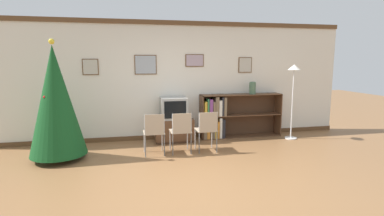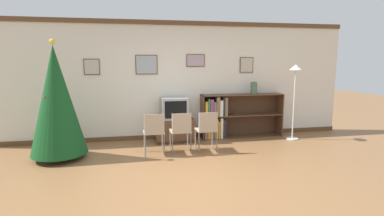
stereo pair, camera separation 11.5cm
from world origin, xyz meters
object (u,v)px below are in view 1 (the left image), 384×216
Objects in this scene: folding_chair_left at (154,131)px; standing_lamp at (293,82)px; folding_chair_center at (181,130)px; bookshelf at (226,117)px; tv_console at (174,130)px; christmas_tree at (56,101)px; folding_chair_right at (207,129)px; television at (174,108)px; vase at (252,88)px.

standing_lamp is at bearing 10.16° from folding_chair_left.
bookshelf is (1.25, 1.01, 0.02)m from folding_chair_center.
tv_console is 0.96m from folding_chair_center.
christmas_tree reaches higher than folding_chair_right.
bookshelf is (0.73, 1.01, 0.02)m from folding_chair_right.
television is 0.71× the size of folding_chair_center.
tv_console is 2.95× the size of vase.
vase is 0.17× the size of standing_lamp.
bookshelf is at bearing 54.34° from folding_chair_right.
folding_chair_center is (2.27, -0.13, -0.62)m from christmas_tree.
vase is at bearing 11.52° from christmas_tree.
folding_chair_center is (0.00, -0.94, 0.21)m from tv_console.
folding_chair_center is at bearing 180.00° from folding_chair_right.
television is at bearing 90.00° from folding_chair_center.
television is 2.00× the size of vase.
christmas_tree is at bearing 175.71° from folding_chair_left.
television is at bearing 60.84° from folding_chair_left.
standing_lamp is (2.72, 0.58, 0.85)m from folding_chair_center.
bookshelf is at bearing 39.05° from folding_chair_center.
standing_lamp reaches higher than bookshelf.
standing_lamp is (2.72, -0.36, 0.56)m from television.
folding_chair_right is at bearing -60.91° from tv_console.
folding_chair_center is 1.00× the size of folding_chair_right.
tv_console is at bearing 90.00° from television.
folding_chair_right is at bearing -144.46° from vase.
folding_chair_left is (1.75, -0.13, -0.62)m from christmas_tree.
folding_chair_right is (0.52, 0.00, 0.00)m from folding_chair_center.
vase is at bearing 1.21° from tv_console.
television is (2.27, 0.81, -0.33)m from christmas_tree.
folding_chair_left is at bearing 180.00° from folding_chair_right.
tv_console is at bearing -178.79° from vase.
folding_chair_center is (0.52, 0.00, 0.00)m from folding_chair_left.
bookshelf is (3.52, 0.88, -0.60)m from christmas_tree.
folding_chair_left is at bearing -4.29° from christmas_tree.
bookshelf is at bearing 176.91° from vase.
christmas_tree reaches higher than standing_lamp.
folding_chair_center is at bearing -167.94° from standing_lamp.
folding_chair_center is at bearing -152.65° from vase.
tv_console is 2.10m from vase.
television reaches higher than folding_chair_left.
folding_chair_right reaches higher than tv_console.
folding_chair_center is (-0.00, -0.94, -0.29)m from television.
vase is (4.16, 0.85, 0.08)m from christmas_tree.
standing_lamp is at bearing -7.46° from television.
tv_console is at bearing 19.61° from christmas_tree.
standing_lamp reaches higher than folding_chair_center.
folding_chair_left is at bearing 180.00° from folding_chair_center.
bookshelf is 1.74m from standing_lamp.
bookshelf is at bearing 14.09° from christmas_tree.
standing_lamp reaches higher than folding_chair_right.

